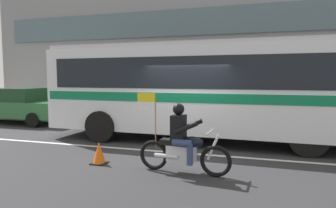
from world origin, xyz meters
TOP-DOWN VIEW (x-y plane):
  - ground_plane at (0.00, 0.00)m, footprint 60.00×60.00m
  - sidewalk_curb at (0.00, 5.10)m, footprint 28.00×3.80m
  - lane_center_stripe at (0.00, -0.60)m, footprint 26.60×0.14m
  - transit_bus at (0.43, 1.19)m, footprint 10.77×2.81m
  - motorcycle_with_rider at (0.47, -2.31)m, footprint 2.19×0.64m
  - parked_sedan_curbside at (-8.62, 2.58)m, footprint 4.64×1.89m
  - fire_hydrant at (-1.82, 4.27)m, footprint 0.22×0.30m
  - traffic_cone at (-1.68, -2.21)m, footprint 0.36×0.36m

SIDE VIEW (x-z plane):
  - ground_plane at x=0.00m, z-range 0.00..0.00m
  - lane_center_stripe at x=0.00m, z-range 0.00..0.01m
  - sidewalk_curb at x=0.00m, z-range 0.00..0.15m
  - traffic_cone at x=-1.68m, z-range -0.02..0.53m
  - fire_hydrant at x=-1.82m, z-range 0.14..0.89m
  - motorcycle_with_rider at x=0.47m, z-range -0.22..1.55m
  - parked_sedan_curbside at x=-8.62m, z-range 0.03..1.67m
  - transit_bus at x=0.43m, z-range 0.27..3.49m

